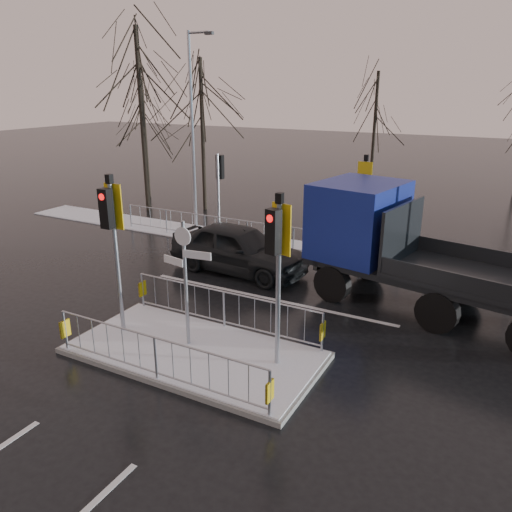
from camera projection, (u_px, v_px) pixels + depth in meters
The scene contains 12 objects.
ground at pixel (194, 355), 11.91m from camera, with size 120.00×120.00×0.00m, color black.
snow_verge at pixel (323, 253), 19.08m from camera, with size 30.00×2.00×0.04m, color white.
lane_markings at pixel (186, 361), 11.63m from camera, with size 8.00×11.38×0.01m.
traffic_island at pixel (194, 340), 11.80m from camera, with size 6.00×3.04×4.15m.
far_kerb_fixtures at pixel (327, 232), 18.20m from camera, with size 18.00×0.65×3.83m.
car_far_lane at pixel (239, 249), 16.97m from camera, with size 1.96×4.88×1.66m, color black.
flatbed_truck at pixel (390, 241), 14.49m from camera, with size 7.72×4.01×3.41m.
tree_near_a at pixel (140, 85), 23.78m from camera, with size 4.75×4.75×8.97m.
tree_near_b at pixel (202, 106), 24.23m from camera, with size 4.00×4.00×7.55m.
tree_near_c at pixel (144, 116), 27.28m from camera, with size 3.50×3.50×6.61m.
tree_far_a at pixel (376, 108), 29.59m from camera, with size 3.75×3.75×7.08m.
street_lamp_left at pixel (193, 125), 21.24m from camera, with size 1.25×0.18×8.20m.
Camera 1 is at (6.25, -8.57, 6.10)m, focal length 35.00 mm.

